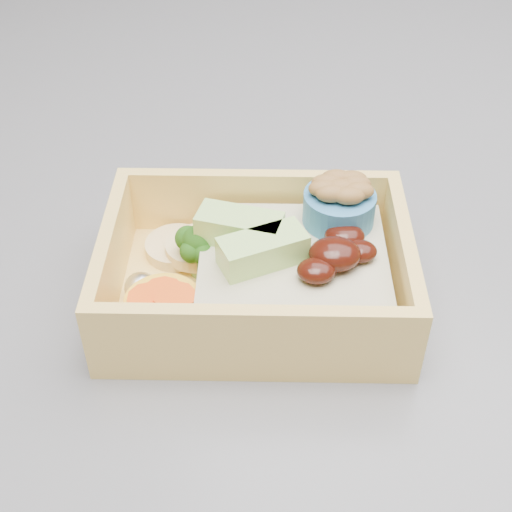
{
  "coord_description": "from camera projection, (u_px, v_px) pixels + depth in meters",
  "views": [
    {
      "loc": [
        -0.05,
        -0.46,
        1.21
      ],
      "look_at": [
        -0.06,
        -0.17,
        0.95
      ],
      "focal_mm": 50.0,
      "sensor_mm": 36.0,
      "label": 1
    }
  ],
  "objects": [
    {
      "name": "bento_box",
      "position": [
        266.0,
        268.0,
        0.4
      ],
      "size": [
        0.17,
        0.12,
        0.06
      ],
      "rotation": [
        0.0,
        0.0,
        -0.01
      ],
      "color": "#FCCF68",
      "rests_on": "island"
    }
  ]
}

